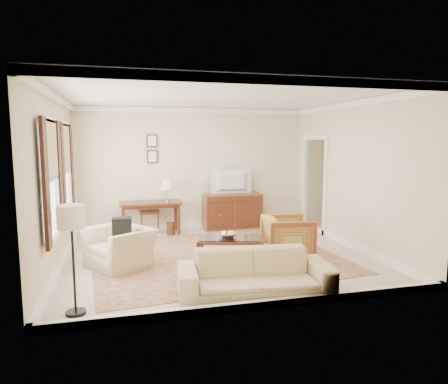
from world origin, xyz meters
name	(u,v)px	position (x,y,z in m)	size (l,w,h in m)	color
room_shell	(217,121)	(0.00, 0.00, 2.47)	(5.51, 5.01, 2.91)	beige
annex_bedroom	(388,215)	(4.49, 1.15, 0.34)	(3.00, 2.70, 2.90)	beige
window_front	(51,180)	(-2.70, -0.70, 1.55)	(0.12, 1.56, 1.80)	#CCB284
window_rear	(65,172)	(-2.70, 0.90, 1.55)	(0.12, 1.56, 1.80)	#CCB284
doorway	(315,186)	(2.71, 1.50, 1.08)	(0.10, 1.12, 2.25)	white
rug	(214,256)	(-0.07, -0.03, 0.01)	(4.32, 3.70, 0.01)	maroon
writing_desk	(150,207)	(-1.08, 2.06, 0.64)	(1.37, 0.68, 0.75)	#4C2315
desk_chair	(149,209)	(-1.09, 2.41, 0.53)	(0.45, 0.45, 1.05)	brown
desk_lamp	(167,190)	(-0.69, 2.06, 1.00)	(0.32, 0.32, 0.50)	silver
framed_prints	(152,149)	(-0.98, 2.47, 1.94)	(0.25, 0.04, 0.68)	#4C2315
sideboard	(232,211)	(0.89, 2.20, 0.43)	(1.40, 0.54, 0.86)	brown
tv	(232,174)	(0.89, 2.18, 1.34)	(0.96, 0.55, 0.13)	black
coffee_table	(230,243)	(0.11, -0.52, 0.36)	(1.25, 0.93, 0.47)	#4C2315
fruit_bowl	(227,234)	(0.05, -0.52, 0.52)	(0.42, 0.42, 0.10)	silver
book_a	(220,253)	(-0.06, -0.46, 0.18)	(0.28, 0.04, 0.38)	brown
book_b	(245,253)	(0.36, -0.57, 0.18)	(0.28, 0.03, 0.38)	brown
striped_armchair	(288,235)	(1.21, -0.44, 0.42)	(0.82, 0.77, 0.85)	brown
club_armchair	(120,241)	(-1.75, -0.23, 0.45)	(1.02, 0.67, 0.89)	#C3B583
backpack	(122,227)	(-1.70, -0.24, 0.69)	(0.32, 0.22, 0.40)	black
sofa	(255,266)	(0.05, -1.99, 0.41)	(2.10, 0.61, 0.82)	#C3B583
floor_lamp	(72,225)	(-2.28, -2.03, 1.12)	(0.34, 0.34, 1.36)	black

